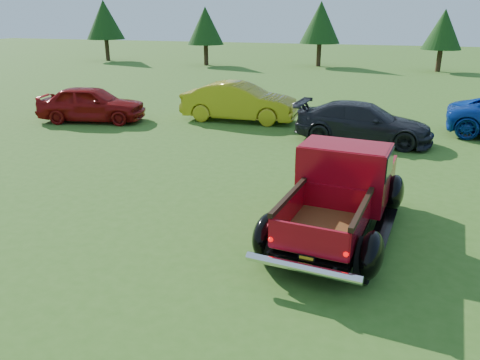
{
  "coord_description": "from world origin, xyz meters",
  "views": [
    {
      "loc": [
        2.74,
        -8.1,
        4.12
      ],
      "look_at": [
        0.1,
        0.2,
        1.0
      ],
      "focal_mm": 35.0,
      "sensor_mm": 36.0,
      "label": 1
    }
  ],
  "objects_px": {
    "tree_west": "(205,26)",
    "tree_far_west": "(104,20)",
    "show_car_grey": "(363,123)",
    "show_car_yellow": "(240,102)",
    "tree_mid_right": "(443,30)",
    "pickup_truck": "(343,189)",
    "show_car_red": "(92,104)",
    "tree_mid_left": "(321,23)"
  },
  "relations": [
    {
      "from": "tree_mid_left",
      "to": "tree_far_west",
      "type": "bearing_deg",
      "value": -176.99
    },
    {
      "from": "show_car_yellow",
      "to": "show_car_grey",
      "type": "xyz_separation_m",
      "value": [
        4.94,
        -1.89,
        -0.1
      ]
    },
    {
      "from": "show_car_red",
      "to": "tree_mid_left",
      "type": "bearing_deg",
      "value": -25.09
    },
    {
      "from": "show_car_red",
      "to": "show_car_yellow",
      "type": "bearing_deg",
      "value": -82.77
    },
    {
      "from": "show_car_red",
      "to": "show_car_yellow",
      "type": "height_order",
      "value": "show_car_yellow"
    },
    {
      "from": "tree_mid_right",
      "to": "show_car_grey",
      "type": "distance_m",
      "value": 22.69
    },
    {
      "from": "show_car_yellow",
      "to": "tree_west",
      "type": "bearing_deg",
      "value": 23.87
    },
    {
      "from": "tree_west",
      "to": "pickup_truck",
      "type": "height_order",
      "value": "tree_west"
    },
    {
      "from": "tree_far_west",
      "to": "show_car_grey",
      "type": "distance_m",
      "value": 32.84
    },
    {
      "from": "tree_west",
      "to": "show_car_grey",
      "type": "bearing_deg",
      "value": -56.55
    },
    {
      "from": "tree_west",
      "to": "tree_mid_right",
      "type": "bearing_deg",
      "value": 3.18
    },
    {
      "from": "show_car_grey",
      "to": "show_car_yellow",
      "type": "bearing_deg",
      "value": 73.84
    },
    {
      "from": "tree_mid_right",
      "to": "show_car_yellow",
      "type": "height_order",
      "value": "tree_mid_right"
    },
    {
      "from": "show_car_yellow",
      "to": "tree_mid_right",
      "type": "bearing_deg",
      "value": -24.99
    },
    {
      "from": "tree_far_west",
      "to": "tree_mid_right",
      "type": "xyz_separation_m",
      "value": [
        28.0,
        -0.0,
        -0.55
      ]
    },
    {
      "from": "show_car_red",
      "to": "tree_west",
      "type": "bearing_deg",
      "value": -2.42
    },
    {
      "from": "tree_mid_left",
      "to": "show_car_grey",
      "type": "height_order",
      "value": "tree_mid_left"
    },
    {
      "from": "tree_mid_left",
      "to": "show_car_yellow",
      "type": "height_order",
      "value": "tree_mid_left"
    },
    {
      "from": "tree_west",
      "to": "show_car_yellow",
      "type": "height_order",
      "value": "tree_west"
    },
    {
      "from": "tree_west",
      "to": "tree_far_west",
      "type": "bearing_deg",
      "value": 174.29
    },
    {
      "from": "show_car_red",
      "to": "show_car_grey",
      "type": "distance_m",
      "value": 10.51
    },
    {
      "from": "show_car_red",
      "to": "tree_far_west",
      "type": "bearing_deg",
      "value": 19.48
    },
    {
      "from": "tree_far_west",
      "to": "pickup_truck",
      "type": "relative_size",
      "value": 1.07
    },
    {
      "from": "tree_far_west",
      "to": "tree_mid_right",
      "type": "distance_m",
      "value": 28.01
    },
    {
      "from": "tree_mid_right",
      "to": "show_car_grey",
      "type": "height_order",
      "value": "tree_mid_right"
    },
    {
      "from": "show_car_grey",
      "to": "tree_mid_right",
      "type": "bearing_deg",
      "value": -5.41
    },
    {
      "from": "tree_far_west",
      "to": "show_car_yellow",
      "type": "distance_m",
      "value": 28.01
    },
    {
      "from": "tree_mid_left",
      "to": "show_car_yellow",
      "type": "distance_m",
      "value": 21.49
    },
    {
      "from": "pickup_truck",
      "to": "show_car_grey",
      "type": "xyz_separation_m",
      "value": [
        -0.04,
        7.01,
        -0.17
      ]
    },
    {
      "from": "tree_mid_right",
      "to": "show_car_grey",
      "type": "relative_size",
      "value": 0.98
    },
    {
      "from": "show_car_yellow",
      "to": "pickup_truck",
      "type": "bearing_deg",
      "value": -152.08
    },
    {
      "from": "show_car_red",
      "to": "show_car_grey",
      "type": "height_order",
      "value": "show_car_red"
    },
    {
      "from": "show_car_red",
      "to": "show_car_grey",
      "type": "relative_size",
      "value": 0.93
    },
    {
      "from": "tree_west",
      "to": "pickup_truck",
      "type": "relative_size",
      "value": 0.95
    },
    {
      "from": "tree_mid_right",
      "to": "show_car_red",
      "type": "distance_m",
      "value": 26.65
    },
    {
      "from": "tree_west",
      "to": "tree_mid_left",
      "type": "xyz_separation_m",
      "value": [
        9.0,
        2.0,
        0.27
      ]
    },
    {
      "from": "tree_west",
      "to": "show_car_red",
      "type": "distance_m",
      "value": 21.66
    },
    {
      "from": "tree_west",
      "to": "show_car_grey",
      "type": "xyz_separation_m",
      "value": [
        14.01,
        -21.21,
        -2.45
      ]
    },
    {
      "from": "tree_far_west",
      "to": "pickup_truck",
      "type": "height_order",
      "value": "tree_far_west"
    },
    {
      "from": "tree_far_west",
      "to": "tree_west",
      "type": "height_order",
      "value": "tree_far_west"
    },
    {
      "from": "tree_far_west",
      "to": "show_car_red",
      "type": "height_order",
      "value": "tree_far_west"
    },
    {
      "from": "tree_mid_left",
      "to": "show_car_red",
      "type": "height_order",
      "value": "tree_mid_left"
    }
  ]
}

